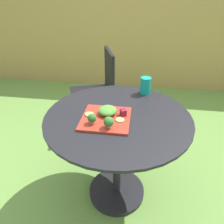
{
  "coord_description": "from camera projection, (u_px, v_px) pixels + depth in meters",
  "views": [
    {
      "loc": [
        0.12,
        -1.13,
        1.45
      ],
      "look_at": [
        -0.03,
        -0.03,
        0.78
      ],
      "focal_mm": 33.74,
      "sensor_mm": 36.0,
      "label": 1
    }
  ],
  "objects": [
    {
      "name": "ground_plane",
      "position": [
        117.0,
        192.0,
        1.72
      ],
      "size": [
        12.0,
        12.0,
        0.0
      ],
      "primitive_type": "plane",
      "color": "#669342"
    },
    {
      "name": "cucumber_slice_0",
      "position": [
        89.0,
        114.0,
        1.32
      ],
      "size": [
        0.05,
        0.05,
        0.01
      ],
      "primitive_type": "cylinder",
      "color": "#8EB766",
      "rests_on": "salad_plate"
    },
    {
      "name": "broccoli_floret_1",
      "position": [
        92.0,
        118.0,
        1.22
      ],
      "size": [
        0.05,
        0.05,
        0.06
      ],
      "color": "#99B770",
      "rests_on": "salad_plate"
    },
    {
      "name": "cucumber_slice_1",
      "position": [
        120.0,
        120.0,
        1.26
      ],
      "size": [
        0.05,
        0.05,
        0.01
      ],
      "primitive_type": "cylinder",
      "color": "#8EB766",
      "rests_on": "salad_plate"
    },
    {
      "name": "patio_table",
      "position": [
        117.0,
        146.0,
        1.47
      ],
      "size": [
        0.94,
        0.94,
        0.74
      ],
      "color": "black",
      "rests_on": "ground_plane"
    },
    {
      "name": "fork",
      "position": [
        107.0,
        113.0,
        1.33
      ],
      "size": [
        0.05,
        0.15,
        0.0
      ],
      "color": "silver",
      "rests_on": "salad_plate"
    },
    {
      "name": "broccoli_floret_0",
      "position": [
        109.0,
        122.0,
        1.18
      ],
      "size": [
        0.06,
        0.06,
        0.07
      ],
      "color": "#99B770",
      "rests_on": "salad_plate"
    },
    {
      "name": "patio_chair",
      "position": [
        99.0,
        86.0,
        2.25
      ],
      "size": [
        0.56,
        0.56,
        0.9
      ],
      "color": "black",
      "rests_on": "ground_plane"
    },
    {
      "name": "bamboo_fence",
      "position": [
        135.0,
        37.0,
        3.16
      ],
      "size": [
        8.0,
        0.08,
        1.57
      ],
      "primitive_type": "cube",
      "color": "#A8894C",
      "rests_on": "ground_plane"
    },
    {
      "name": "salad_plate",
      "position": [
        106.0,
        119.0,
        1.3
      ],
      "size": [
        0.3,
        0.3,
        0.01
      ],
      "primitive_type": "cube",
      "color": "#AD3323",
      "rests_on": "patio_table"
    },
    {
      "name": "lettuce_mound",
      "position": [
        107.0,
        111.0,
        1.32
      ],
      "size": [
        0.12,
        0.12,
        0.05
      ],
      "primitive_type": "ellipsoid",
      "color": "#519338",
      "rests_on": "salad_plate"
    },
    {
      "name": "beet_chunk_0",
      "position": [
        123.0,
        112.0,
        1.31
      ],
      "size": [
        0.05,
        0.05,
        0.04
      ],
      "primitive_type": "cube",
      "rotation": [
        0.0,
        0.0,
        2.04
      ],
      "color": "maroon",
      "rests_on": "salad_plate"
    },
    {
      "name": "drinking_glass",
      "position": [
        145.0,
        87.0,
        1.58
      ],
      "size": [
        0.08,
        0.08,
        0.13
      ],
      "color": "#149989",
      "rests_on": "patio_table"
    }
  ]
}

